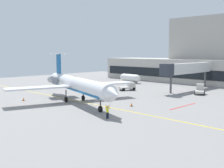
% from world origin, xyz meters
% --- Properties ---
extents(ground, '(120.00, 120.00, 0.11)m').
position_xyz_m(ground, '(0.00, 0.00, -0.05)').
color(ground, gray).
extents(terminal_building, '(59.14, 14.92, 19.09)m').
position_xyz_m(terminal_building, '(-4.62, 47.87, 6.67)').
color(terminal_building, '#B7B2A8').
rests_on(terminal_building, ground).
extents(jet_bridge_west, '(2.40, 19.99, 6.43)m').
position_xyz_m(jet_bridge_west, '(1.73, 29.27, 5.05)').
color(jet_bridge_west, silver).
rests_on(jet_bridge_west, ground).
extents(regional_jet, '(28.88, 23.77, 8.61)m').
position_xyz_m(regional_jet, '(-4.42, 1.74, 3.17)').
color(regional_jet, white).
rests_on(regional_jet, ground).
extents(baggage_tug, '(2.86, 4.10, 1.78)m').
position_xyz_m(baggage_tug, '(-7.76, 19.76, 0.83)').
color(baggage_tug, silver).
rests_on(baggage_tug, ground).
extents(pushback_tractor, '(3.04, 3.74, 2.14)m').
position_xyz_m(pushback_tractor, '(6.86, 25.99, 0.97)').
color(pushback_tractor, silver).
rests_on(pushback_tractor, ground).
extents(fuel_tank, '(7.62, 2.56, 2.48)m').
position_xyz_m(fuel_tank, '(-18.48, 32.48, 1.39)').
color(fuel_tank, white).
rests_on(fuel_tank, ground).
extents(marshaller, '(0.34, 0.82, 1.87)m').
position_xyz_m(marshaller, '(8.64, -3.10, 0.94)').
color(marshaller, '#191E33').
rests_on(marshaller, ground).
extents(safety_cone_alpha, '(0.47, 0.47, 0.55)m').
position_xyz_m(safety_cone_alpha, '(-12.28, -4.33, 0.25)').
color(safety_cone_alpha, orange).
rests_on(safety_cone_alpha, ground).
extents(safety_cone_bravo, '(0.47, 0.47, 0.55)m').
position_xyz_m(safety_cone_bravo, '(5.28, 5.67, 0.25)').
color(safety_cone_bravo, orange).
rests_on(safety_cone_bravo, ground).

